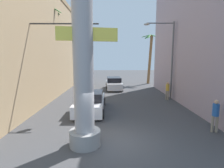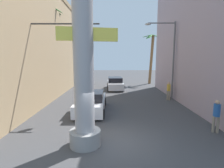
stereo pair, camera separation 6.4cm
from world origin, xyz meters
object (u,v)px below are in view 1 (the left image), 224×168
neon_sign_pole (83,54)px  palm_tree_mid_left (48,40)px  traffic_light_mast (49,51)px  palm_tree_far_right (150,54)px  street_lamp (168,53)px  car_far (114,84)px  pedestrian_by_sign (216,113)px  pedestrian_mid_right (167,89)px  car_lead (90,102)px

neon_sign_pole → palm_tree_mid_left: (-5.07, 10.32, 1.67)m
neon_sign_pole → palm_tree_mid_left: neon_sign_pole is taller
traffic_light_mast → palm_tree_far_right: palm_tree_far_right is taller
street_lamp → car_far: (-4.98, 5.73, -3.73)m
neon_sign_pole → traffic_light_mast: 5.66m
pedestrian_by_sign → street_lamp: bearing=91.1°
pedestrian_mid_right → traffic_light_mast: bearing=-157.1°
traffic_light_mast → palm_tree_far_right: bearing=55.8°
palm_tree_far_right → traffic_light_mast: bearing=-124.2°
car_lead → palm_tree_mid_left: size_ratio=0.52×
traffic_light_mast → pedestrian_by_sign: (9.81, -3.38, -3.39)m
palm_tree_far_right → car_lead: bearing=-117.3°
neon_sign_pole → pedestrian_by_sign: (6.74, 1.37, -3.08)m
palm_tree_far_right → pedestrian_by_sign: (-0.66, -18.80, -3.56)m
car_far → pedestrian_mid_right: 7.87m
car_lead → palm_tree_far_right: size_ratio=0.62×
car_lead → palm_tree_mid_left: 8.64m
street_lamp → palm_tree_mid_left: size_ratio=0.79×
car_far → pedestrian_mid_right: pedestrian_mid_right is taller
car_far → traffic_light_mast: bearing=-114.7°
car_far → pedestrian_by_sign: 14.49m
neon_sign_pole → street_lamp: (6.59, 9.18, 0.34)m
car_far → palm_tree_far_right: (5.79, 5.25, 3.87)m
street_lamp → traffic_light_mast: street_lamp is taller
car_lead → neon_sign_pole: bearing=-86.1°
car_lead → palm_tree_mid_left: bearing=132.5°
street_lamp → traffic_light_mast: bearing=-155.3°
car_far → palm_tree_mid_left: (-6.68, -4.59, 5.06)m
pedestrian_mid_right → pedestrian_by_sign: bearing=-89.1°
pedestrian_mid_right → car_far: bearing=129.5°
street_lamp → traffic_light_mast: (-9.66, -4.44, -0.03)m
pedestrian_by_sign → traffic_light_mast: bearing=161.0°
car_far → palm_tree_far_right: 8.72m
palm_tree_mid_left → palm_tree_far_right: palm_tree_mid_left is taller
traffic_light_mast → palm_tree_far_right: 18.64m
car_lead → palm_tree_far_right: (7.75, 14.99, 3.90)m
car_far → car_lead: bearing=-101.4°
neon_sign_pole → palm_tree_far_right: 21.48m
neon_sign_pole → car_far: (1.61, 14.91, -3.39)m
palm_tree_far_right → pedestrian_by_sign: 19.14m
neon_sign_pole → car_lead: size_ratio=2.00×
pedestrian_mid_right → neon_sign_pole: bearing=-126.8°
traffic_light_mast → pedestrian_mid_right: 11.06m
street_lamp → car_lead: (-6.95, -4.00, -3.77)m
palm_tree_mid_left → pedestrian_by_sign: 15.57m
neon_sign_pole → pedestrian_mid_right: (6.61, 8.84, -3.11)m
neon_sign_pole → palm_tree_far_right: (7.40, 20.17, 0.47)m
traffic_light_mast → car_lead: traffic_light_mast is taller
palm_tree_far_right → pedestrian_mid_right: (-0.78, -11.33, -3.58)m
street_lamp → palm_tree_far_right: palm_tree_far_right is taller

